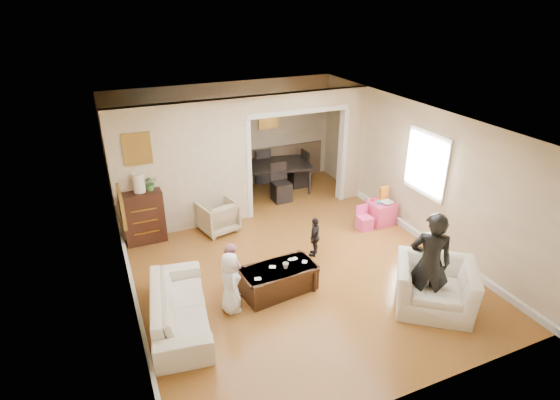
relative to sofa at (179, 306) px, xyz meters
name	(u,v)px	position (x,y,z in m)	size (l,w,h in m)	color
floor	(284,255)	(2.17, 1.09, -0.29)	(7.00, 7.00, 0.00)	#AA6D2B
partition_left	(184,169)	(0.79, 2.89, 1.01)	(2.75, 0.18, 2.60)	beige
partition_right	(352,145)	(4.64, 2.89, 1.01)	(0.55, 0.18, 2.60)	beige
partition_header	(298,101)	(3.27, 2.89, 2.13)	(2.22, 0.18, 0.35)	beige
window_pane	(427,164)	(4.90, 0.69, 1.26)	(0.03, 0.95, 1.10)	white
framed_art_partition	(137,149)	(-0.03, 2.79, 1.56)	(0.45, 0.03, 0.55)	brown
framed_art_sofa_wall	(121,206)	(-0.54, 0.49, 1.51)	(0.03, 0.55, 0.40)	brown
framed_art_alcove	(268,117)	(3.27, 4.53, 1.41)	(0.45, 0.03, 0.55)	brown
sofa	(179,306)	(0.00, 0.00, 0.00)	(1.99, 0.78, 0.58)	white
armchair_back	(218,216)	(1.31, 2.50, 0.04)	(0.70, 0.72, 0.65)	tan
armchair_front	(435,286)	(3.67, -1.19, 0.08)	(1.15, 1.01, 0.75)	white
dresser	(144,216)	(-0.10, 2.69, 0.23)	(0.76, 0.43, 1.04)	black
table_lamp	(139,183)	(-0.10, 2.69, 0.93)	(0.22, 0.22, 0.36)	beige
potted_plant	(150,183)	(0.10, 2.69, 0.90)	(0.26, 0.23, 0.29)	#407835
coffee_table	(279,279)	(1.64, 0.13, -0.07)	(1.19, 0.59, 0.45)	#321A10
coffee_cup	(286,266)	(1.74, 0.08, 0.20)	(0.10, 0.10, 0.09)	silver
play_table	(380,213)	(4.55, 1.46, -0.05)	(0.50, 0.50, 0.48)	#D83970
cereal_box	(384,193)	(4.67, 1.56, 0.34)	(0.20, 0.07, 0.30)	yellow
cyan_cup	(379,202)	(4.45, 1.41, 0.23)	(0.08, 0.08, 0.08)	#24ACB8
toy_block	(373,200)	(4.43, 1.58, 0.22)	(0.08, 0.06, 0.05)	red
play_bowl	(387,203)	(4.60, 1.34, 0.22)	(0.23, 0.23, 0.06)	silver
dining_table	(271,178)	(3.08, 3.96, 0.05)	(1.94, 1.08, 0.68)	black
adult_person	(430,263)	(3.49, -1.18, 0.54)	(0.61, 0.40, 1.67)	black
child_kneel_a	(231,283)	(0.79, -0.02, 0.21)	(0.49, 0.32, 0.99)	white
child_kneel_b	(231,268)	(0.94, 0.43, 0.16)	(0.43, 0.34, 0.89)	pink
child_toddler	(315,237)	(2.69, 0.88, 0.10)	(0.45, 0.19, 0.78)	black
craft_papers	(283,265)	(1.73, 0.16, 0.16)	(0.99, 0.40, 0.00)	white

